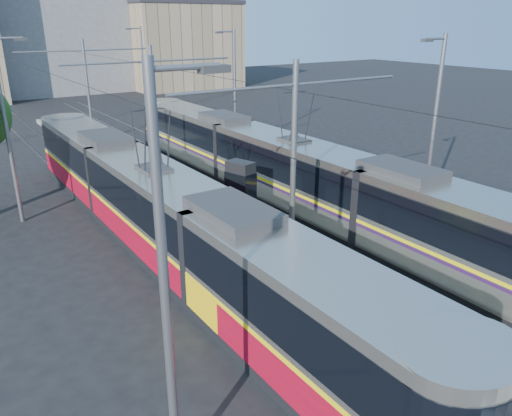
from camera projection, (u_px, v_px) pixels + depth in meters
ground at (488, 384)px, 12.39m from camera, size 160.00×160.00×0.00m
platform at (183, 194)px, 25.53m from camera, size 4.00×50.00×0.30m
tactile_strip_left at (157, 196)px, 24.72m from camera, size 0.70×50.00×0.01m
tactile_strip_right at (208, 186)px, 26.24m from camera, size 0.70×50.00×0.01m
rails at (183, 196)px, 25.58m from camera, size 8.71×70.00×0.03m
tram_left at (157, 209)px, 19.04m from camera, size 2.43×28.02×5.50m
tram_right at (293, 171)px, 23.36m from camera, size 2.43×31.48×5.50m
catenary at (207, 117)px, 21.78m from camera, size 9.20×70.00×7.00m
street_lamps at (147, 104)px, 27.22m from camera, size 15.18×38.22×8.00m
shelter at (241, 190)px, 21.27m from camera, size 1.03×1.35×2.64m
building_centre at (56, 22)px, 62.30m from camera, size 18.36×14.28×16.44m
building_right at (180, 45)px, 65.94m from camera, size 14.28×10.20×10.90m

